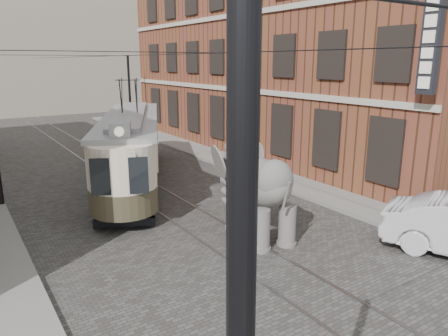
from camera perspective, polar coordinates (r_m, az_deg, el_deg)
ground at (r=14.77m, az=-2.82°, el=-7.86°), size 120.00×120.00×0.00m
tram_rails at (r=14.77m, az=-2.82°, el=-7.81°), size 1.54×80.00×0.02m
sidewalk_right at (r=18.34m, az=13.56°, el=-3.53°), size 2.00×60.00×0.15m
brick_building at (r=27.46m, az=7.63°, el=15.10°), size 8.00×26.00×12.00m
distant_block at (r=52.29m, az=-26.65°, el=14.43°), size 28.00×10.00×14.00m
catenary at (r=18.28m, az=-11.54°, el=5.95°), size 11.00×30.20×6.00m
tram at (r=19.96m, az=-12.51°, el=4.82°), size 7.25×12.01×4.79m
elephant at (r=13.47m, az=4.91°, el=-3.58°), size 3.28×5.05×2.89m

